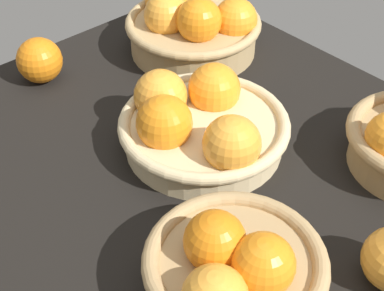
{
  "coord_description": "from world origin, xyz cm",
  "views": [
    {
      "loc": [
        46.4,
        -44.24,
        60.04
      ],
      "look_at": [
        0.91,
        -3.3,
        7.0
      ],
      "focal_mm": 54.05,
      "sensor_mm": 36.0,
      "label": 1
    }
  ],
  "objects_px": {
    "basket_near_right": "(234,271)",
    "basket_far_left": "(193,27)",
    "basket_center": "(200,124)",
    "loose_orange_front_gap": "(39,60)"
  },
  "relations": [
    {
      "from": "basket_center",
      "to": "loose_orange_front_gap",
      "type": "height_order",
      "value": "basket_center"
    },
    {
      "from": "basket_near_right",
      "to": "basket_center",
      "type": "relative_size",
      "value": 0.82
    },
    {
      "from": "basket_center",
      "to": "loose_orange_front_gap",
      "type": "bearing_deg",
      "value": -164.84
    },
    {
      "from": "basket_center",
      "to": "basket_far_left",
      "type": "xyz_separation_m",
      "value": [
        -0.21,
        0.17,
        0.01
      ]
    },
    {
      "from": "basket_far_left",
      "to": "loose_orange_front_gap",
      "type": "bearing_deg",
      "value": -111.61
    },
    {
      "from": "basket_near_right",
      "to": "loose_orange_front_gap",
      "type": "bearing_deg",
      "value": 172.55
    },
    {
      "from": "basket_center",
      "to": "loose_orange_front_gap",
      "type": "xyz_separation_m",
      "value": [
        -0.31,
        -0.08,
        -0.0
      ]
    },
    {
      "from": "basket_near_right",
      "to": "basket_far_left",
      "type": "height_order",
      "value": "basket_far_left"
    },
    {
      "from": "basket_far_left",
      "to": "loose_orange_front_gap",
      "type": "xyz_separation_m",
      "value": [
        -0.1,
        -0.26,
        -0.01
      ]
    },
    {
      "from": "basket_near_right",
      "to": "basket_far_left",
      "type": "distance_m",
      "value": 0.54
    }
  ]
}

